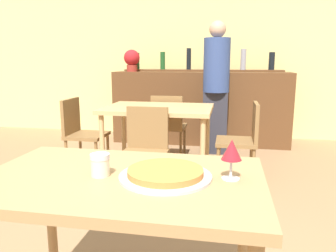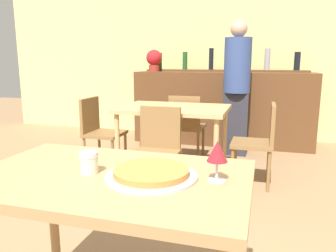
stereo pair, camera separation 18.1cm
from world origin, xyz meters
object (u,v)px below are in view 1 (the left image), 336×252
pizza_tray (165,174)px  cheese_shaker (100,165)px  person_standing (216,83)px  chair_far_side_front (145,147)px  potted_plant (132,59)px  chair_far_side_back (168,123)px  chair_far_side_left (80,130)px  chair_far_side_right (244,137)px  wine_glass (232,151)px

pizza_tray → cheese_shaker: (-0.26, -0.02, 0.03)m
pizza_tray → person_standing: 3.15m
chair_far_side_front → potted_plant: bearing=109.2°
chair_far_side_back → cheese_shaker: cheese_shaker is taller
chair_far_side_left → chair_far_side_right: same height
pizza_tray → cheese_shaker: 0.26m
cheese_shaker → person_standing: bearing=84.1°
chair_far_side_back → chair_far_side_left: 1.05m
chair_far_side_front → person_standing: person_standing is taller
chair_far_side_front → pizza_tray: size_ratio=2.24×
chair_far_side_front → chair_far_side_left: 1.05m
chair_far_side_back → chair_far_side_left: size_ratio=1.00×
chair_far_side_back → potted_plant: size_ratio=2.51×
chair_far_side_left → pizza_tray: chair_far_side_left is taller
chair_far_side_front → potted_plant: potted_plant is taller
cheese_shaker → wine_glass: size_ratio=0.57×
chair_far_side_back → potted_plant: (-0.75, 1.01, 0.77)m
person_standing → potted_plant: (-1.30, 0.53, 0.31)m
chair_far_side_front → chair_far_side_back: same height
cheese_shaker → potted_plant: bearing=104.7°
cheese_shaker → potted_plant: (-0.97, 3.69, 0.43)m
chair_far_side_back → chair_far_side_left: (-0.88, -0.57, 0.00)m
chair_far_side_right → pizza_tray: bearing=-10.8°
chair_far_side_back → person_standing: person_standing is taller
chair_far_side_left → wine_glass: bearing=-141.8°
chair_far_side_left → person_standing: person_standing is taller
person_standing → wine_glass: bearing=-86.6°
chair_far_side_back → potted_plant: 1.48m
chair_far_side_front → chair_far_side_left: size_ratio=1.00×
chair_far_side_back → chair_far_side_right: 1.05m
chair_far_side_back → chair_far_side_left: same height
chair_far_side_left → person_standing: 1.83m
chair_far_side_front → wine_glass: bearing=-63.7°
chair_far_side_right → chair_far_side_back: bearing=-123.0°
person_standing → potted_plant: person_standing is taller
cheese_shaker → person_standing: (0.33, 3.16, 0.12)m
person_standing → potted_plant: bearing=157.8°
cheese_shaker → person_standing: size_ratio=0.05×
wine_glass → potted_plant: (-1.48, 3.64, 0.37)m
chair_far_side_back → person_standing: 0.86m
pizza_tray → wine_glass: wine_glass is taller
chair_far_side_right → person_standing: bearing=-162.5°
chair_far_side_left → chair_far_side_back: bearing=-57.0°
chair_far_side_back → potted_plant: bearing=-53.4°
pizza_tray → chair_far_side_left: bearing=123.1°
chair_far_side_front → chair_far_side_back: 1.15m
chair_far_side_right → potted_plant: potted_plant is taller
chair_far_side_left → pizza_tray: bearing=-146.9°
chair_far_side_back → chair_far_side_right: same height
chair_far_side_right → person_standing: 1.20m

